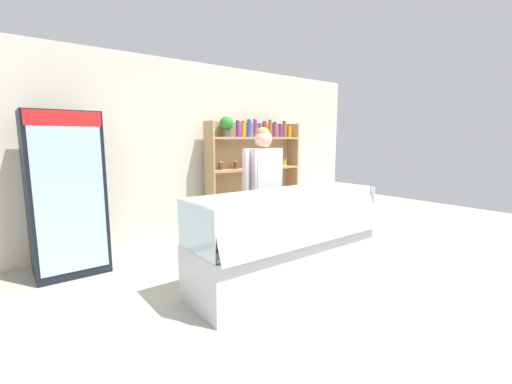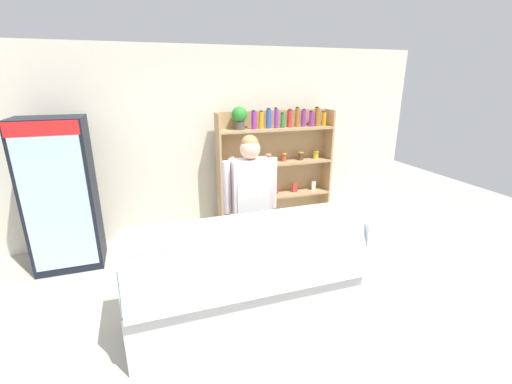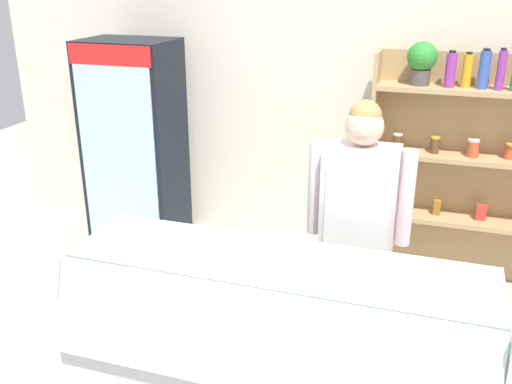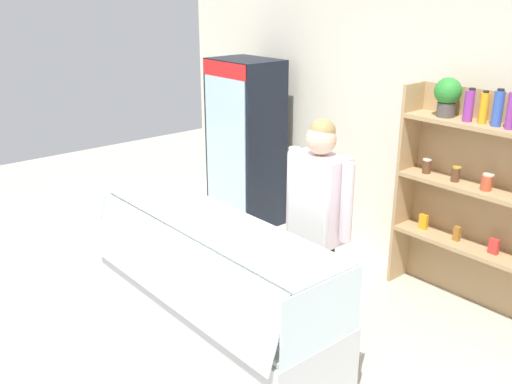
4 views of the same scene
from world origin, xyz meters
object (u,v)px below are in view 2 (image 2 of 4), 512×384
Objects in this scene: shelving_unit at (273,161)px; drinks_fridge at (61,195)px; shop_clerk at (250,197)px; deli_display_case at (246,294)px.

drinks_fridge is at bearing -174.94° from shelving_unit.
shop_clerk is at bearing -121.45° from shelving_unit.
shelving_unit is at bearing 62.13° from deli_display_case.
deli_display_case is 1.08m from shop_clerk.
shelving_unit is (2.84, 0.25, 0.15)m from drinks_fridge.
drinks_fridge is 0.85× the size of deli_display_case.
shelving_unit reaches higher than shop_clerk.
deli_display_case is at bearing -111.43° from shop_clerk.
drinks_fridge is 1.09× the size of shop_clerk.
deli_display_case is 1.28× the size of shop_clerk.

